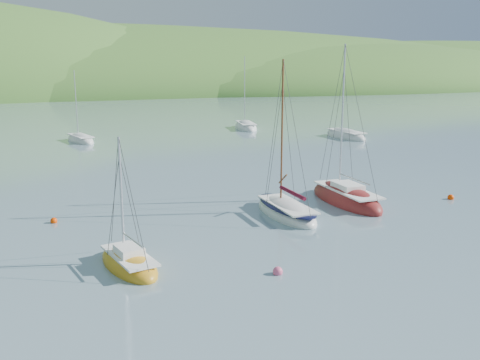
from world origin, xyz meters
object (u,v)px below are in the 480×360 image
object	(u,v)px
distant_sloop_a	(81,140)
distant_sloop_d	(346,136)
daysailer_white	(286,211)
sailboat_yellow	(129,263)
sloop_red	(346,199)
distant_sloop_b	(246,128)

from	to	relation	value
distant_sloop_a	distant_sloop_d	world-z (taller)	distant_sloop_d
daysailer_white	distant_sloop_d	world-z (taller)	distant_sloop_d
distant_sloop_a	sailboat_yellow	bearing A→B (deg)	-105.75
daysailer_white	distant_sloop_d	size ratio (longest dim) A/B	0.94
daysailer_white	sailboat_yellow	distance (m)	11.96
sloop_red	sailboat_yellow	xyz separation A→B (m)	(-15.94, -6.62, -0.05)
sloop_red	distant_sloop_a	distance (m)	38.99
daysailer_white	distant_sloop_b	distance (m)	44.28
daysailer_white	distant_sloop_b	bearing A→B (deg)	71.68
distant_sloop_d	distant_sloop_a	bearing A→B (deg)	162.63
sailboat_yellow	distant_sloop_b	bearing A→B (deg)	51.16
sailboat_yellow	distant_sloop_d	xyz separation A→B (m)	(33.01, 34.19, 0.02)
distant_sloop_b	distant_sloop_d	xyz separation A→B (m)	(8.46, -13.15, -0.00)
distant_sloop_b	distant_sloop_d	distance (m)	15.64
distant_sloop_a	daysailer_white	bearing A→B (deg)	-89.87
sailboat_yellow	daysailer_white	bearing A→B (deg)	14.70
sloop_red	distant_sloop_a	bearing A→B (deg)	112.88
sloop_red	distant_sloop_b	xyz separation A→B (m)	(8.60, 40.72, -0.03)
distant_sloop_b	distant_sloop_a	bearing A→B (deg)	-158.51
sailboat_yellow	distant_sloop_a	xyz separation A→B (m)	(1.24, 42.73, -0.00)
sloop_red	distant_sloop_d	size ratio (longest dim) A/B	1.05
distant_sloop_b	distant_sloop_d	bearing A→B (deg)	-46.92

